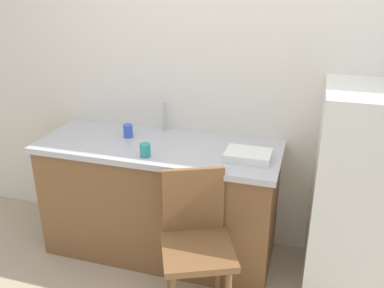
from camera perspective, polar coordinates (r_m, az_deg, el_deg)
back_wall at (r=2.88m, az=4.64°, el=9.06°), size 4.80×0.10×2.49m
cabinet_base at (r=2.99m, az=-4.36°, el=-7.86°), size 1.59×0.60×0.81m
countertop at (r=2.80m, az=-4.61°, el=-0.37°), size 1.63×0.64×0.04m
faucet at (r=2.98m, az=-3.77°, el=3.84°), size 0.02×0.02×0.22m
refrigerator at (r=2.72m, az=21.81°, el=-6.61°), size 0.52×0.61×1.33m
chair at (r=2.44m, az=0.57°, el=-12.97°), size 0.53×0.53×0.89m
dish_tray at (r=2.58m, az=7.73°, el=-1.54°), size 0.28×0.20×0.05m
cup_blue at (r=2.92m, az=-8.79°, el=1.81°), size 0.07×0.07×0.09m
cup_teal at (r=2.60m, az=-6.45°, el=-0.83°), size 0.07×0.07×0.08m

